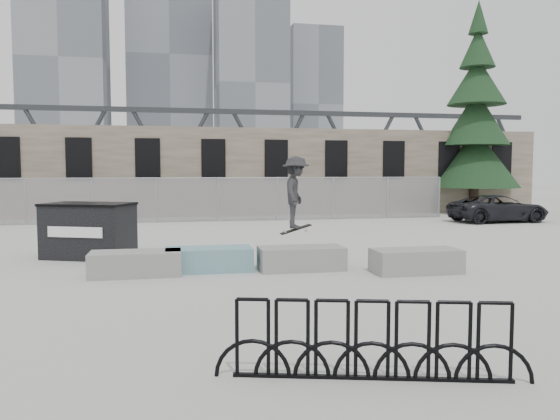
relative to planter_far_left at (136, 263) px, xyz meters
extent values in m
plane|color=#B8B7B2|center=(2.91, 0.05, -0.30)|extent=(120.00, 120.00, 0.00)
cube|color=#6A5E4E|center=(2.91, 16.30, 1.95)|extent=(36.00, 2.50, 4.50)
cube|color=black|center=(-6.69, 15.03, 2.60)|extent=(1.20, 0.12, 2.00)
cube|color=black|center=(-3.49, 15.03, 2.60)|extent=(1.20, 0.12, 2.00)
cube|color=black|center=(-0.29, 15.03, 2.60)|extent=(1.20, 0.12, 2.00)
cube|color=black|center=(2.91, 15.03, 2.60)|extent=(1.20, 0.12, 2.00)
cube|color=black|center=(6.11, 15.03, 2.60)|extent=(1.20, 0.12, 2.00)
cube|color=black|center=(9.31, 15.03, 2.60)|extent=(1.20, 0.12, 2.00)
cube|color=black|center=(12.51, 15.03, 2.60)|extent=(1.20, 0.12, 2.00)
cube|color=black|center=(15.71, 15.03, 2.60)|extent=(1.20, 0.12, 2.00)
cube|color=black|center=(18.91, 15.03, 2.60)|extent=(1.20, 0.12, 2.00)
cylinder|color=gray|center=(-5.34, 12.55, 0.70)|extent=(0.06, 0.06, 2.00)
cylinder|color=gray|center=(-2.59, 12.55, 0.70)|extent=(0.06, 0.06, 2.00)
cylinder|color=gray|center=(0.16, 12.55, 0.70)|extent=(0.06, 0.06, 2.00)
cylinder|color=gray|center=(2.91, 12.55, 0.70)|extent=(0.06, 0.06, 2.00)
cylinder|color=gray|center=(5.66, 12.55, 0.70)|extent=(0.06, 0.06, 2.00)
cylinder|color=gray|center=(8.41, 12.55, 0.70)|extent=(0.06, 0.06, 2.00)
cylinder|color=gray|center=(11.16, 12.55, 0.70)|extent=(0.06, 0.06, 2.00)
cylinder|color=gray|center=(13.91, 12.55, 0.70)|extent=(0.06, 0.06, 2.00)
cube|color=#99999E|center=(2.91, 12.55, 0.70)|extent=(22.00, 0.02, 2.00)
cylinder|color=gray|center=(2.91, 12.55, 1.70)|extent=(22.00, 0.04, 0.04)
cube|color=gray|center=(0.00, 0.00, -0.02)|extent=(2.00, 0.90, 0.55)
cube|color=#2D471E|center=(0.00, 0.00, 0.19)|extent=(1.76, 0.66, 0.10)
cube|color=teal|center=(1.65, 0.26, -0.02)|extent=(2.00, 0.90, 0.55)
cube|color=#2D471E|center=(1.65, 0.26, 0.19)|extent=(1.76, 0.66, 0.10)
cube|color=gray|center=(3.80, -0.03, -0.02)|extent=(2.00, 0.90, 0.55)
cube|color=#2D471E|center=(3.80, -0.03, 0.19)|extent=(1.76, 0.66, 0.10)
cube|color=gray|center=(6.31, -0.91, -0.02)|extent=(2.00, 0.90, 0.55)
cube|color=#2D471E|center=(6.31, -0.91, 0.19)|extent=(1.76, 0.66, 0.10)
cube|color=black|center=(-1.39, 2.85, 0.42)|extent=(2.52, 2.04, 1.42)
cube|color=black|center=(-1.39, 2.85, 1.15)|extent=(2.59, 2.11, 0.07)
cube|color=white|center=(-1.64, 2.22, 0.47)|extent=(1.43, 0.59, 0.27)
cube|color=black|center=(2.99, -6.79, -0.28)|extent=(3.06, 0.87, 0.04)
torus|color=black|center=(1.69, -6.44, 0.15)|extent=(0.87, 0.28, 0.89)
torus|color=black|center=(2.12, -6.55, 0.15)|extent=(0.87, 0.28, 0.89)
torus|color=black|center=(2.56, -6.67, 0.15)|extent=(0.87, 0.28, 0.89)
torus|color=black|center=(2.99, -6.79, 0.15)|extent=(0.87, 0.28, 0.89)
torus|color=black|center=(3.43, -6.90, 0.15)|extent=(0.87, 0.28, 0.89)
torus|color=black|center=(3.86, -7.02, 0.15)|extent=(0.87, 0.28, 0.89)
torus|color=black|center=(4.30, -7.13, 0.15)|extent=(0.87, 0.28, 0.89)
cylinder|color=#38281E|center=(17.21, 14.91, 1.07)|extent=(0.50, 0.50, 2.73)
cone|color=black|center=(17.21, 14.91, 2.70)|extent=(4.79, 4.79, 3.20)
cone|color=black|center=(17.21, 14.91, 4.90)|extent=(3.60, 3.60, 3.00)
cone|color=black|center=(17.21, 14.91, 6.90)|extent=(3.13, 3.13, 2.60)
cone|color=black|center=(17.21, 14.91, 8.70)|extent=(1.89, 1.89, 2.20)
cone|color=black|center=(17.21, 14.91, 10.30)|extent=(1.04, 1.04, 1.80)
cube|color=slate|center=(-17.09, 90.05, 20.70)|extent=(14.00, 12.00, 42.00)
cube|color=slate|center=(0.91, 100.05, 23.70)|extent=(16.00, 14.00, 48.00)
cube|color=slate|center=(14.91, 85.05, 16.70)|extent=(12.00, 12.00, 34.00)
cube|color=slate|center=(28.91, 95.05, 14.70)|extent=(10.00, 10.00, 30.00)
cube|color=#2D3033|center=(12.91, 55.05, 3.70)|extent=(70.00, 3.00, 1.20)
cube|color=#2D3033|center=(12.91, 55.05, 9.20)|extent=(70.00, 0.60, 0.60)
cube|color=gray|center=(-17.09, 55.05, 1.70)|extent=(2.00, 3.00, 4.00)
cube|color=gray|center=(42.91, 55.05, 1.70)|extent=(2.00, 3.00, 4.00)
imported|color=black|center=(15.39, 9.80, 0.32)|extent=(4.49, 2.19, 1.23)
imported|color=#28282A|center=(3.83, 0.69, 1.51)|extent=(1.00, 1.31, 1.79)
cube|color=black|center=(3.83, 0.69, 0.59)|extent=(0.80, 0.31, 0.24)
cylinder|color=beige|center=(3.55, 0.62, 0.54)|extent=(0.06, 0.03, 0.06)
cylinder|color=beige|center=(3.55, 0.76, 0.54)|extent=(0.06, 0.03, 0.06)
cylinder|color=beige|center=(4.11, 0.62, 0.54)|extent=(0.06, 0.03, 0.06)
cylinder|color=beige|center=(4.11, 0.76, 0.54)|extent=(0.06, 0.03, 0.06)
camera|label=1|loc=(0.80, -12.47, 2.07)|focal=35.00mm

